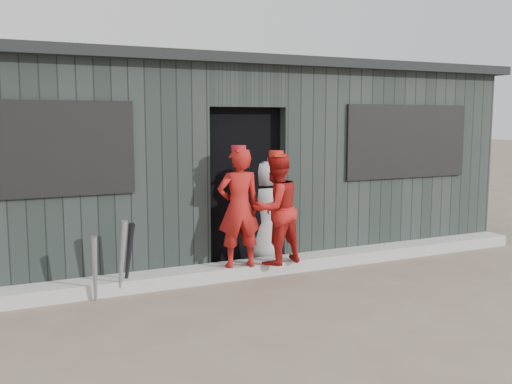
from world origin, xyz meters
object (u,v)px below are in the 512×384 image
player_grey_back (264,212)px  player_red_right (276,209)px  bat_mid (95,269)px  bat_right (129,258)px  bat_left (122,258)px  player_red_left (239,208)px  dugout (206,159)px

player_grey_back → player_red_right: bearing=94.0°
bat_mid → player_red_right: bearing=2.6°
bat_right → player_grey_back: (1.87, 0.51, 0.29)m
bat_left → bat_right: 0.15m
bat_left → bat_right: bearing=51.1°
bat_left → player_red_left: 1.44m
player_grey_back → bat_mid: bearing=34.1°
player_red_left → bat_left: bearing=11.4°
bat_left → player_red_right: player_red_right is taller
bat_right → player_grey_back: size_ratio=0.57×
bat_mid → player_red_right: player_red_right is taller
player_red_left → player_grey_back: 0.81m
bat_mid → dugout: (1.93, 1.95, 0.94)m
bat_mid → bat_left: bearing=10.5°
bat_right → dugout: bearing=49.1°
bat_mid → bat_right: 0.42m
player_red_right → player_red_left: bearing=-21.0°
bat_left → dugout: 2.66m
bat_left → dugout: (1.64, 1.90, 0.87)m
bat_right → bat_mid: bearing=-156.1°
player_red_right → player_grey_back: (0.14, 0.59, -0.13)m
dugout → player_red_right: bearing=-84.3°
bat_left → bat_right: bat_left is taller
bat_left → player_grey_back: player_grey_back is taller
bat_left → player_red_left: bearing=4.1°
bat_right → player_red_right: size_ratio=0.58×
player_red_left → player_red_right: size_ratio=1.05×
dugout → bat_mid: bearing=-134.6°
player_red_right → bat_mid: bearing=-11.2°
dugout → bat_right: bearing=-130.9°
bat_right → player_red_left: player_red_left is taller
player_red_left → dugout: dugout is taller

